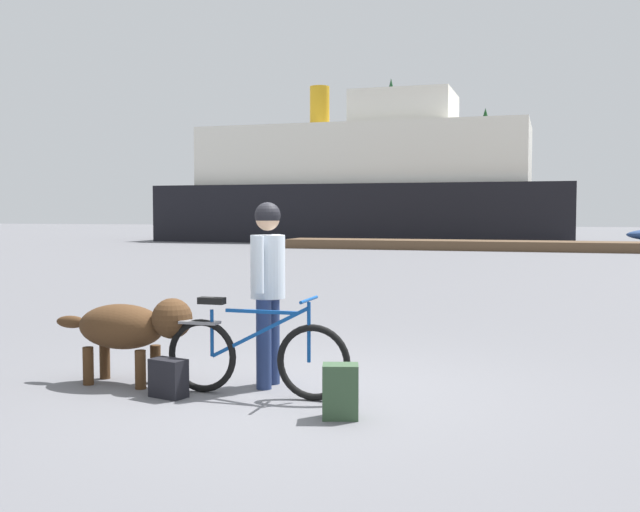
# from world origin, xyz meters

# --- Properties ---
(ground_plane) EXTENTS (160.00, 160.00, 0.00)m
(ground_plane) POSITION_xyz_m (0.00, 0.00, 0.00)
(ground_plane) COLOR slate
(bicycle) EXTENTS (1.71, 0.44, 0.88)m
(bicycle) POSITION_xyz_m (-0.24, -0.23, 0.37)
(bicycle) COLOR black
(bicycle) RESTS_ON ground_plane
(person_cyclist) EXTENTS (0.32, 0.53, 1.71)m
(person_cyclist) POSITION_xyz_m (-0.26, 0.15, 1.03)
(person_cyclist) COLOR navy
(person_cyclist) RESTS_ON ground_plane
(dog) EXTENTS (1.43, 0.50, 0.83)m
(dog) POSITION_xyz_m (-1.52, -0.15, 0.54)
(dog) COLOR #472D19
(dog) RESTS_ON ground_plane
(backpack) EXTENTS (0.32, 0.27, 0.43)m
(backpack) POSITION_xyz_m (0.68, -0.70, 0.21)
(backpack) COLOR #334C33
(backpack) RESTS_ON ground_plane
(handbag_pannier) EXTENTS (0.35, 0.25, 0.34)m
(handbag_pannier) POSITION_xyz_m (-0.94, -0.49, 0.17)
(handbag_pannier) COLOR black
(handbag_pannier) RESTS_ON ground_plane
(dock_pier) EXTENTS (17.16, 2.19, 0.40)m
(dock_pier) POSITION_xyz_m (-0.56, 26.26, 0.20)
(dock_pier) COLOR brown
(dock_pier) RESTS_ON ground_plane
(ferry_boat) EXTENTS (22.06, 7.91, 8.66)m
(ferry_boat) POSITION_xyz_m (-7.62, 34.43, 3.04)
(ferry_boat) COLOR black
(ferry_boat) RESTS_ON ground_plane
(pine_tree_far_left) EXTENTS (4.04, 4.04, 11.75)m
(pine_tree_far_left) POSITION_xyz_m (-9.61, 50.34, 7.39)
(pine_tree_far_left) COLOR #4C331E
(pine_tree_far_left) RESTS_ON ground_plane
(pine_tree_center) EXTENTS (3.50, 3.50, 8.88)m
(pine_tree_center) POSITION_xyz_m (-2.34, 47.77, 5.80)
(pine_tree_center) COLOR #4C331E
(pine_tree_center) RESTS_ON ground_plane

